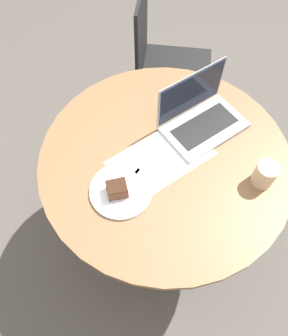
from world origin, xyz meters
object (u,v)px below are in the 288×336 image
(laptop, at_px, (201,118))
(chair, at_px, (163,67))
(plate, at_px, (121,191))
(coffee_glass, at_px, (265,174))

(laptop, bearing_deg, chair, -114.24)
(chair, distance_m, plate, 1.01)
(chair, distance_m, laptop, 0.71)
(plate, bearing_deg, laptop, -177.31)
(plate, xyz_separation_m, coffee_glass, (-0.42, 0.32, 0.04))
(chair, relative_size, plate, 3.99)
(chair, xyz_separation_m, laptop, (0.34, 0.55, 0.30))
(plate, relative_size, coffee_glass, 2.31)
(coffee_glass, xyz_separation_m, laptop, (-0.03, -0.35, -0.01))
(coffee_glass, height_order, laptop, laptop)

